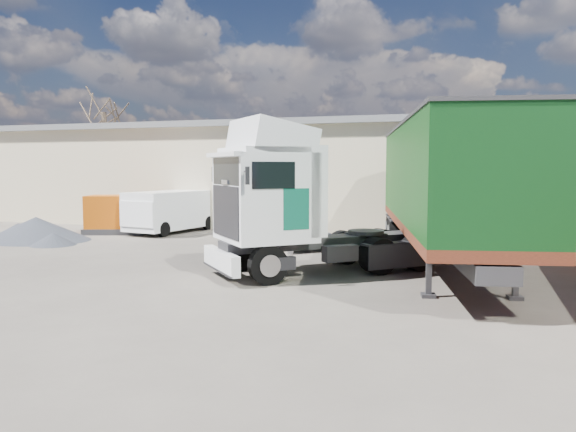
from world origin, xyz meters
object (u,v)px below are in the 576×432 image
(box_trailer, at_px, (444,180))
(panel_van, at_px, (169,211))
(tractor_unit, at_px, (292,210))
(orange_skip, at_px, (118,217))
(bare_tree, at_px, (104,99))

(box_trailer, height_order, panel_van, box_trailer)
(tractor_unit, relative_size, orange_skip, 1.98)
(bare_tree, bearing_deg, orange_skip, -52.04)
(orange_skip, bearing_deg, panel_van, 5.89)
(tractor_unit, distance_m, orange_skip, 12.81)
(bare_tree, relative_size, panel_van, 1.93)
(bare_tree, xyz_separation_m, box_trailer, (24.63, -16.98, -5.26))
(box_trailer, relative_size, orange_skip, 4.17)
(bare_tree, relative_size, orange_skip, 2.98)
(bare_tree, relative_size, tractor_unit, 1.50)
(panel_van, bearing_deg, box_trailer, -12.98)
(box_trailer, bearing_deg, bare_tree, 133.54)
(panel_van, relative_size, orange_skip, 1.55)
(bare_tree, height_order, panel_van, bare_tree)
(bare_tree, height_order, tractor_unit, bare_tree)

